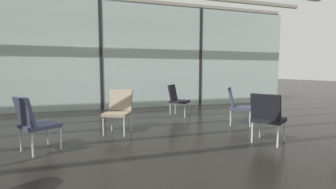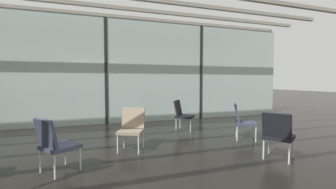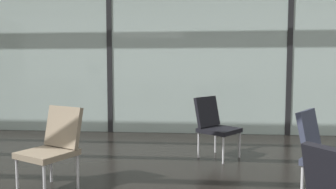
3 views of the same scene
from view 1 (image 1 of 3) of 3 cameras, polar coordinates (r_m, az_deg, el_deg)
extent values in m
plane|color=black|center=(3.07, -12.76, -18.36)|extent=(60.00, 60.00, 0.00)
cube|color=#A3B7B2|center=(8.02, -15.90, 9.07)|extent=(14.00, 0.08, 3.52)
cube|color=black|center=(8.02, -15.90, 9.07)|extent=(0.10, 0.12, 3.52)
cube|color=black|center=(8.83, 7.74, 8.89)|extent=(0.10, 0.12, 3.52)
ellipsoid|color=silver|center=(12.64, -20.29, 8.52)|extent=(13.12, 3.93, 3.93)
sphere|color=black|center=(11.35, -34.84, 9.74)|extent=(0.28, 0.28, 0.28)
sphere|color=black|center=(11.12, -30.36, 10.09)|extent=(0.28, 0.28, 0.28)
sphere|color=black|center=(10.95, -25.69, 10.37)|extent=(0.28, 0.28, 0.28)
sphere|color=black|center=(10.86, -20.92, 10.60)|extent=(0.28, 0.28, 0.28)
sphere|color=black|center=(10.84, -16.08, 10.76)|extent=(0.28, 0.28, 0.28)
sphere|color=black|center=(10.90, -11.26, 10.84)|extent=(0.28, 0.28, 0.28)
cube|color=black|center=(4.50, 23.18, -5.62)|extent=(0.67, 0.67, 0.06)
cube|color=black|center=(4.26, 22.49, -2.81)|extent=(0.38, 0.48, 0.44)
cylinder|color=#BCBCC1|center=(4.70, 26.28, -7.99)|extent=(0.03, 0.03, 0.37)
cylinder|color=#BCBCC1|center=(4.80, 21.37, -7.50)|extent=(0.03, 0.03, 0.37)
cylinder|color=#BCBCC1|center=(4.30, 24.99, -9.15)|extent=(0.03, 0.03, 0.37)
cylinder|color=#BCBCC1|center=(4.42, 19.65, -8.57)|extent=(0.03, 0.03, 0.37)
cube|color=black|center=(6.66, 2.88, -1.69)|extent=(0.67, 0.67, 0.06)
cube|color=black|center=(6.70, 1.15, 0.52)|extent=(0.41, 0.46, 0.44)
cylinder|color=#BCBCC1|center=(6.43, 4.07, -3.89)|extent=(0.03, 0.03, 0.37)
cylinder|color=#BCBCC1|center=(6.83, 5.10, -3.34)|extent=(0.03, 0.03, 0.37)
cylinder|color=#BCBCC1|center=(6.56, 0.56, -3.68)|extent=(0.03, 0.03, 0.37)
cylinder|color=#BCBCC1|center=(6.95, 1.77, -3.16)|extent=(0.03, 0.03, 0.37)
cube|color=#33384C|center=(4.21, -28.49, -6.61)|extent=(0.67, 0.67, 0.06)
cube|color=#33384C|center=(4.09, -31.41, -3.54)|extent=(0.39, 0.47, 0.44)
cylinder|color=#BCBCC1|center=(4.16, -24.48, -9.61)|extent=(0.03, 0.03, 0.37)
cylinder|color=#BCBCC1|center=(4.53, -27.00, -8.51)|extent=(0.03, 0.03, 0.37)
cylinder|color=#BCBCC1|center=(3.99, -29.90, -10.49)|extent=(0.03, 0.03, 0.37)
cylinder|color=#BCBCC1|center=(4.37, -32.04, -9.24)|extent=(0.03, 0.03, 0.37)
cube|color=#33384C|center=(5.78, 17.06, -3.04)|extent=(0.67, 0.67, 0.06)
cube|color=#33384C|center=(5.75, 14.99, -0.51)|extent=(0.38, 0.48, 0.44)
cylinder|color=#BCBCC1|center=(5.61, 19.17, -5.58)|extent=(0.03, 0.03, 0.37)
cylinder|color=#BCBCC1|center=(6.02, 18.99, -4.82)|extent=(0.03, 0.03, 0.37)
cylinder|color=#BCBCC1|center=(5.61, 14.86, -5.46)|extent=(0.03, 0.03, 0.37)
cylinder|color=#BCBCC1|center=(6.02, 14.98, -4.72)|extent=(0.03, 0.03, 0.37)
cube|color=#7F705B|center=(4.84, -12.13, -4.55)|extent=(0.64, 0.64, 0.06)
cube|color=#7F705B|center=(5.00, -11.31, -1.31)|extent=(0.49, 0.34, 0.44)
cylinder|color=#BCBCC1|center=(4.77, -15.36, -7.40)|extent=(0.03, 0.03, 0.37)
cylinder|color=#BCBCC1|center=(4.62, -10.55, -7.73)|extent=(0.03, 0.03, 0.37)
cylinder|color=#BCBCC1|center=(5.15, -13.44, -6.41)|extent=(0.03, 0.03, 0.37)
cylinder|color=#BCBCC1|center=(5.01, -8.96, -6.66)|extent=(0.03, 0.03, 0.37)
camera|label=2|loc=(0.50, -95.02, 22.16)|focal=24.63mm
camera|label=3|loc=(2.50, 33.70, 5.36)|focal=34.62mm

